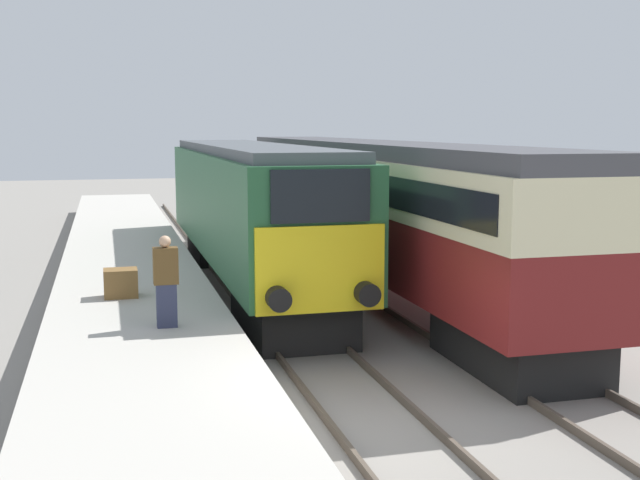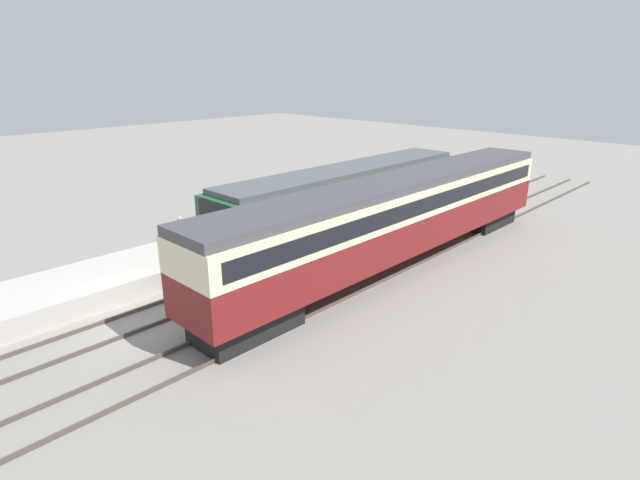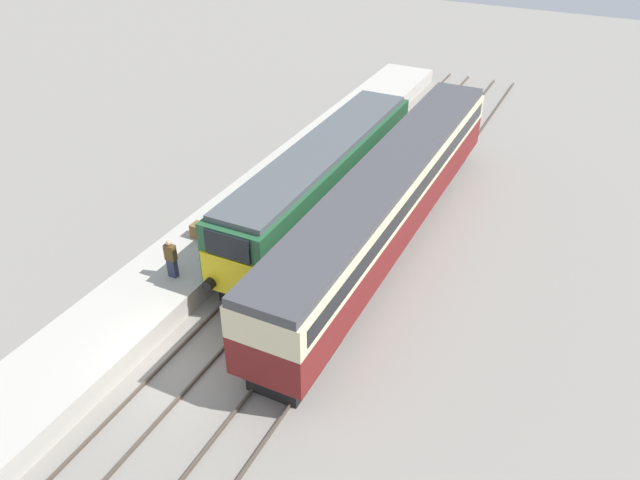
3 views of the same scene
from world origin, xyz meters
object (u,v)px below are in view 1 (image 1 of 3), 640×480
(locomotive, at_px, (249,207))
(passenger_carriage, at_px, (370,197))
(person_on_platform, at_px, (166,282))
(luggage_crate, at_px, (121,283))

(locomotive, xyz_separation_m, passenger_carriage, (3.40, -0.41, 0.23))
(passenger_carriage, distance_m, person_on_platform, 9.48)
(locomotive, distance_m, person_on_platform, 8.05)
(person_on_platform, xyz_separation_m, luggage_crate, (-0.75, 2.86, -0.53))
(locomotive, relative_size, passenger_carriage, 0.74)
(passenger_carriage, bearing_deg, locomotive, 173.06)
(person_on_platform, height_order, luggage_crate, person_on_platform)
(passenger_carriage, xyz_separation_m, luggage_crate, (-6.98, -4.25, -1.30))
(passenger_carriage, relative_size, person_on_platform, 12.85)
(locomotive, height_order, passenger_carriage, passenger_carriage)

